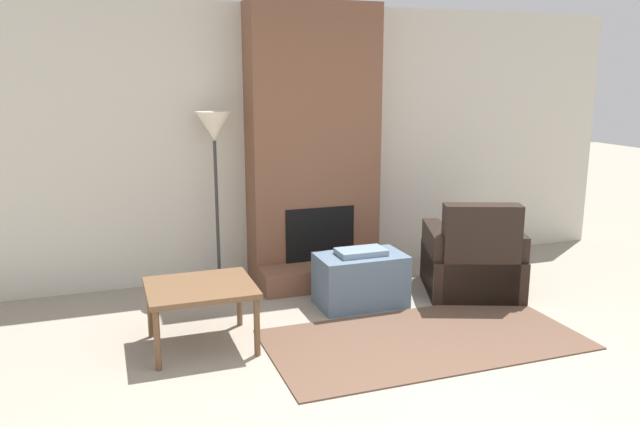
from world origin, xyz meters
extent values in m
plane|color=gray|center=(0.00, 0.00, 0.00)|extent=(24.00, 24.00, 0.00)
cube|color=beige|center=(0.00, 3.10, 1.30)|extent=(6.99, 0.06, 2.60)
cube|color=brown|center=(0.00, 2.87, 1.30)|extent=(1.24, 0.40, 2.60)
cube|color=brown|center=(0.00, 2.50, 0.11)|extent=(1.24, 0.34, 0.21)
cube|color=black|center=(0.00, 2.66, 0.47)|extent=(0.68, 0.02, 0.51)
cube|color=slate|center=(0.12, 1.96, 0.23)|extent=(0.75, 0.45, 0.45)
cube|color=slate|center=(0.12, 1.96, 0.48)|extent=(0.41, 0.25, 0.05)
cube|color=black|center=(1.22, 1.96, 0.19)|extent=(1.06, 1.09, 0.38)
cube|color=black|center=(1.11, 1.65, 0.44)|extent=(0.68, 0.42, 0.88)
cube|color=black|center=(1.53, 1.84, 0.30)|extent=(0.42, 0.78, 0.60)
cube|color=black|center=(0.92, 2.08, 0.30)|extent=(0.42, 0.78, 0.60)
cube|color=brown|center=(-1.31, 1.57, 0.45)|extent=(0.76, 0.67, 0.04)
cylinder|color=brown|center=(-1.65, 1.28, 0.21)|extent=(0.04, 0.04, 0.43)
cylinder|color=brown|center=(-0.96, 1.28, 0.21)|extent=(0.04, 0.04, 0.43)
cylinder|color=brown|center=(-1.65, 1.86, 0.21)|extent=(0.04, 0.04, 0.43)
cylinder|color=brown|center=(-0.96, 1.86, 0.21)|extent=(0.04, 0.04, 0.43)
cylinder|color=#333333|center=(-0.94, 2.83, 0.01)|extent=(0.24, 0.24, 0.02)
cylinder|color=#333333|center=(-0.94, 2.83, 0.70)|extent=(0.03, 0.03, 1.36)
cone|color=silver|center=(-0.94, 2.83, 1.50)|extent=(0.32, 0.32, 0.26)
cube|color=brown|center=(0.28, 1.11, 0.01)|extent=(2.35, 1.17, 0.01)
camera|label=1|loc=(-1.91, -2.74, 1.95)|focal=35.00mm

